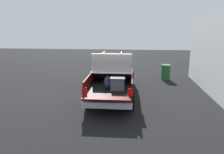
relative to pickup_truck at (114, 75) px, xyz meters
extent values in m
plane|color=black|center=(-0.38, 0.00, -0.97)|extent=(40.00, 40.00, 0.00)
cube|color=#470F0F|center=(-0.38, 0.00, -0.34)|extent=(5.50, 1.92, 0.44)
cube|color=black|center=(-1.58, 0.00, -0.10)|extent=(2.80, 1.80, 0.04)
cube|color=#470F0F|center=(-1.58, 0.93, 0.13)|extent=(2.80, 0.06, 0.50)
cube|color=#470F0F|center=(-1.58, -0.93, 0.13)|extent=(2.80, 0.06, 0.50)
cube|color=#470F0F|center=(-0.21, 0.00, 0.13)|extent=(0.06, 1.80, 0.50)
cube|color=#470F0F|center=(-3.26, 0.00, -0.10)|extent=(0.55, 1.80, 0.04)
cube|color=#B2B2B7|center=(-0.81, 0.00, 0.40)|extent=(1.25, 1.92, 0.04)
cube|color=#470F0F|center=(0.97, 0.00, 0.13)|extent=(2.30, 1.92, 0.50)
cube|color=#2D3842|center=(0.87, 0.00, 0.64)|extent=(1.94, 1.76, 0.52)
cube|color=#470F0F|center=(2.32, 0.00, 0.07)|extent=(0.40, 1.82, 0.38)
cube|color=#B2B2B7|center=(-3.10, 0.00, -0.44)|extent=(0.24, 1.92, 0.24)
cube|color=red|center=(-3.00, 0.88, 0.06)|extent=(0.06, 0.20, 0.28)
cube|color=red|center=(-3.00, -0.88, 0.06)|extent=(0.06, 0.20, 0.28)
cylinder|color=black|center=(1.37, 0.88, -0.54)|extent=(0.86, 0.30, 0.86)
cylinder|color=black|center=(1.37, -0.88, -0.54)|extent=(0.86, 0.30, 0.86)
cylinder|color=black|center=(-2.13, 0.88, -0.54)|extent=(0.86, 0.30, 0.86)
cylinder|color=black|center=(-2.13, -0.88, -0.54)|extent=(0.86, 0.30, 0.86)
cube|color=#474C56|center=(-2.30, -0.34, 0.15)|extent=(0.40, 0.55, 0.46)
cube|color=#31353C|center=(-2.30, -0.34, 0.41)|extent=(0.44, 0.59, 0.05)
ellipsoid|color=#283351|center=(-2.11, 0.08, 0.17)|extent=(0.20, 0.32, 0.50)
ellipsoid|color=#283351|center=(-2.22, 0.08, 0.10)|extent=(0.09, 0.22, 0.22)
cube|color=#9E9993|center=(-0.81, 0.00, 0.63)|extent=(0.82, 1.84, 0.42)
cube|color=#9E9993|center=(-1.14, 0.00, 1.04)|extent=(0.16, 1.84, 0.40)
cube|color=#9E9993|center=(-0.76, 0.82, 0.95)|extent=(0.58, 0.20, 0.22)
cube|color=#9E9993|center=(-0.76, -0.81, 0.95)|extent=(0.58, 0.20, 0.22)
cube|color=yellow|center=(-0.81, 0.42, 1.25)|extent=(0.92, 0.03, 0.02)
cube|color=yellow|center=(-0.81, -0.41, 1.25)|extent=(0.92, 0.03, 0.02)
cube|color=white|center=(-0.17, -4.99, 1.01)|extent=(8.67, 0.36, 3.96)
cylinder|color=#1E592D|center=(3.07, -3.10, -0.52)|extent=(0.56, 0.56, 0.90)
cylinder|color=#1E592D|center=(3.07, -3.10, -0.03)|extent=(0.60, 0.60, 0.08)
camera|label=1|loc=(-10.87, -0.86, 2.56)|focal=35.16mm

